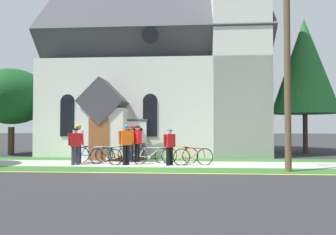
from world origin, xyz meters
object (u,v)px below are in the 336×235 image
at_px(bicycle_silver, 151,155).
at_px(cyclist_in_green_jersey, 131,140).
at_px(cyclist_in_orange_jersey, 169,144).
at_px(roadside_conifer, 304,66).
at_px(cyclist_in_yellow_jersey, 126,141).
at_px(utility_pole, 284,35).
at_px(bicycle_orange, 179,155).
at_px(bicycle_blue, 115,154).
at_px(cyclist_in_red_jersey, 78,140).
at_px(cyclist_in_white_jersey, 137,140).
at_px(yard_deciduous_tree, 12,97).
at_px(cyclist_in_blue_jersey, 76,143).
at_px(bicycle_yellow, 92,154).
at_px(church_sign, 126,132).
at_px(bicycle_black, 193,156).
at_px(bicycle_red, 106,156).

xyz_separation_m(bicycle_silver, cyclist_in_green_jersey, (-1.01, 0.60, 0.66)).
relative_size(cyclist_in_orange_jersey, roadside_conifer, 0.18).
bearing_deg(cyclist_in_orange_jersey, cyclist_in_yellow_jersey, -179.62).
distance_m(cyclist_in_green_jersey, utility_pole, 8.08).
distance_m(bicycle_orange, cyclist_in_orange_jersey, 1.21).
xyz_separation_m(bicycle_blue, cyclist_in_red_jersey, (-1.52, -0.77, 0.68)).
distance_m(bicycle_silver, cyclist_in_white_jersey, 1.11).
xyz_separation_m(bicycle_orange, cyclist_in_yellow_jersey, (-2.28, -1.03, 0.66)).
relative_size(bicycle_silver, cyclist_in_orange_jersey, 1.06).
bearing_deg(yard_deciduous_tree, utility_pole, -24.25).
height_order(cyclist_in_white_jersey, cyclist_in_blue_jersey, cyclist_in_white_jersey).
height_order(bicycle_blue, cyclist_in_yellow_jersey, cyclist_in_yellow_jersey).
distance_m(bicycle_silver, bicycle_yellow, 2.85).
height_order(bicycle_blue, cyclist_in_blue_jersey, cyclist_in_blue_jersey).
distance_m(cyclist_in_yellow_jersey, yard_deciduous_tree, 9.66).
bearing_deg(cyclist_in_red_jersey, cyclist_in_green_jersey, 21.93).
xyz_separation_m(church_sign, bicycle_blue, (-0.19, -1.67, -1.00)).
bearing_deg(cyclist_in_orange_jersey, bicycle_black, 8.72).
bearing_deg(bicycle_red, utility_pole, -13.31).
relative_size(bicycle_red, cyclist_in_white_jersey, 0.93).
distance_m(church_sign, yard_deciduous_tree, 7.98).
bearing_deg(bicycle_red, cyclist_in_green_jersey, 50.39).
bearing_deg(cyclist_in_blue_jersey, bicycle_orange, 14.06).
height_order(bicycle_blue, cyclist_in_red_jersey, cyclist_in_red_jersey).
xyz_separation_m(bicycle_red, cyclist_in_yellow_jersey, (0.94, -0.17, 0.67)).
relative_size(cyclist_in_white_jersey, utility_pole, 0.19).
bearing_deg(cyclist_in_green_jersey, roadside_conifer, 31.19).
relative_size(cyclist_in_blue_jersey, roadside_conifer, 0.19).
height_order(cyclist_in_red_jersey, cyclist_in_yellow_jersey, cyclist_in_red_jersey).
xyz_separation_m(bicycle_black, cyclist_in_red_jersey, (-5.16, 0.21, 0.67)).
xyz_separation_m(bicycle_red, yard_deciduous_tree, (-7.03, 4.72, 3.11)).
xyz_separation_m(church_sign, cyclist_in_blue_jersey, (-1.66, -2.92, -0.43)).
bearing_deg(utility_pole, cyclist_in_red_jersey, 167.31).
distance_m(church_sign, bicycle_yellow, 2.39).
bearing_deg(utility_pole, cyclist_in_blue_jersey, 170.33).
distance_m(cyclist_in_orange_jersey, cyclist_in_yellow_jersey, 1.89).
relative_size(cyclist_in_white_jersey, yard_deciduous_tree, 0.33).
height_order(bicycle_orange, utility_pole, utility_pole).
bearing_deg(cyclist_in_green_jersey, bicycle_orange, -6.47).
bearing_deg(church_sign, bicycle_orange, -32.27).
xyz_separation_m(bicycle_yellow, utility_pole, (8.17, -2.60, 4.76)).
xyz_separation_m(bicycle_yellow, bicycle_black, (4.73, -0.88, 0.00)).
bearing_deg(bicycle_yellow, cyclist_in_orange_jersey, -15.58).
bearing_deg(cyclist_in_yellow_jersey, bicycle_orange, 24.24).
relative_size(church_sign, cyclist_in_orange_jersey, 1.41).
xyz_separation_m(bicycle_orange, cyclist_in_blue_jersey, (-4.49, -1.13, 0.56)).
relative_size(bicycle_silver, cyclist_in_blue_jersey, 1.03).
bearing_deg(utility_pole, bicycle_silver, 157.25).
distance_m(bicycle_black, yard_deciduous_tree, 12.25).
bearing_deg(yard_deciduous_tree, roadside_conifer, 7.89).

